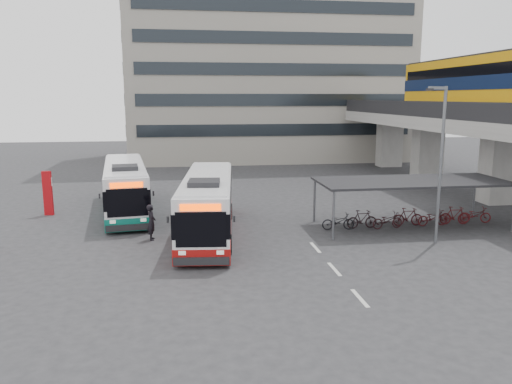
{
  "coord_description": "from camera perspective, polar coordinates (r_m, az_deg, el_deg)",
  "views": [
    {
      "loc": [
        -3.41,
        -21.64,
        6.88
      ],
      "look_at": [
        0.24,
        3.67,
        2.0
      ],
      "focal_mm": 35.0,
      "sensor_mm": 36.0,
      "label": 1
    }
  ],
  "objects": [
    {
      "name": "road_markings",
      "position": [
        20.72,
        8.95,
        -8.7
      ],
      "size": [
        0.15,
        7.6,
        0.01
      ],
      "color": "beige",
      "rests_on": "ground"
    },
    {
      "name": "pedestrian",
      "position": [
        24.85,
        -11.87,
        -3.4
      ],
      "size": [
        0.45,
        0.66,
        1.76
      ],
      "primitive_type": "imported",
      "rotation": [
        0.0,
        0.0,
        1.62
      ],
      "color": "black",
      "rests_on": "ground"
    },
    {
      "name": "bus_main",
      "position": [
        25.37,
        -5.53,
        -1.49
      ],
      "size": [
        3.44,
        11.1,
        3.23
      ],
      "rotation": [
        0.0,
        0.0,
        -0.1
      ],
      "color": "white",
      "rests_on": "ground"
    },
    {
      "name": "lamp_post",
      "position": [
        24.67,
        20.28,
        3.9
      ],
      "size": [
        1.24,
        0.61,
        7.37
      ],
      "rotation": [
        0.0,
        0.0,
        0.38
      ],
      "color": "#595B60",
      "rests_on": "ground"
    },
    {
      "name": "bike_shelter",
      "position": [
        27.92,
        17.23,
        -1.1
      ],
      "size": [
        10.0,
        4.0,
        2.54
      ],
      "color": "#595B60",
      "rests_on": "ground"
    },
    {
      "name": "bus_teal",
      "position": [
        31.2,
        -14.69,
        0.48
      ],
      "size": [
        3.69,
        11.01,
        3.19
      ],
      "rotation": [
        0.0,
        0.0,
        0.13
      ],
      "color": "white",
      "rests_on": "ground"
    },
    {
      "name": "office_block",
      "position": [
        58.67,
        1.11,
        16.29
      ],
      "size": [
        30.0,
        15.0,
        25.0
      ],
      "primitive_type": "cube",
      "color": "gray",
      "rests_on": "ground"
    },
    {
      "name": "ground",
      "position": [
        22.96,
        0.71,
        -6.63
      ],
      "size": [
        120.0,
        120.0,
        0.0
      ],
      "primitive_type": "plane",
      "color": "#28282B",
      "rests_on": "ground"
    },
    {
      "name": "viaduct",
      "position": [
        38.46,
        24.15,
        8.91
      ],
      "size": [
        8.0,
        32.0,
        9.68
      ],
      "color": "gray",
      "rests_on": "ground"
    },
    {
      "name": "sign_totem_north",
      "position": [
        31.78,
        -22.7,
        -0.05
      ],
      "size": [
        0.57,
        0.24,
        2.63
      ],
      "rotation": [
        0.0,
        0.0,
        -0.13
      ],
      "color": "#AD0A10",
      "rests_on": "ground"
    }
  ]
}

